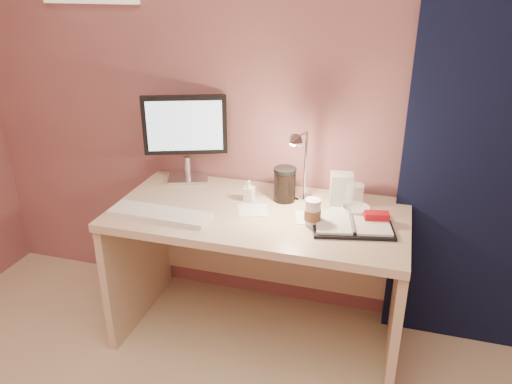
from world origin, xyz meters
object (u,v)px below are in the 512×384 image
(clear_cup, at_px, (354,199))
(product_box, at_px, (341,189))
(coffee_cup, at_px, (313,213))
(dark_jar, at_px, (285,186))
(monitor, at_px, (185,131))
(desk, at_px, (263,245))
(desk_lamp, at_px, (306,161))
(lotion_bottle, at_px, (249,191))
(bowl, at_px, (356,211))
(keyboard, at_px, (160,214))
(planner, at_px, (354,223))

(clear_cup, relative_size, product_box, 0.88)
(coffee_cup, bearing_deg, dark_jar, 129.72)
(monitor, relative_size, dark_jar, 3.06)
(monitor, xyz_separation_m, product_box, (0.84, -0.08, -0.20))
(desk, relative_size, monitor, 3.00)
(desk, distance_m, desk_lamp, 0.50)
(dark_jar, bearing_deg, clear_cup, -6.72)
(clear_cup, distance_m, dark_jar, 0.35)
(lotion_bottle, height_order, dark_jar, dark_jar)
(bowl, xyz_separation_m, product_box, (-0.09, 0.09, 0.06))
(coffee_cup, xyz_separation_m, product_box, (0.09, 0.25, 0.02))
(bowl, xyz_separation_m, lotion_bottle, (-0.53, 0.01, 0.03))
(bowl, bearing_deg, desk, -177.56)
(keyboard, relative_size, clear_cup, 3.43)
(keyboard, height_order, coffee_cup, coffee_cup)
(bowl, distance_m, desk_lamp, 0.33)
(bowl, bearing_deg, keyboard, -162.89)
(desk, relative_size, keyboard, 2.90)
(keyboard, relative_size, coffee_cup, 3.99)
(dark_jar, height_order, desk_lamp, desk_lamp)
(lotion_bottle, bearing_deg, coffee_cup, -25.30)
(keyboard, bearing_deg, clear_cup, 20.51)
(desk, height_order, keyboard, keyboard)
(clear_cup, bearing_deg, product_box, 134.76)
(dark_jar, relative_size, desk_lamp, 0.41)
(coffee_cup, height_order, desk_lamp, desk_lamp)
(product_box, bearing_deg, planner, -78.13)
(planner, bearing_deg, lotion_bottle, 154.27)
(keyboard, bearing_deg, dark_jar, 34.55)
(lotion_bottle, distance_m, dark_jar, 0.18)
(clear_cup, relative_size, desk_lamp, 0.38)
(product_box, bearing_deg, monitor, 163.25)
(lotion_bottle, bearing_deg, clear_cup, 1.23)
(clear_cup, relative_size, dark_jar, 0.92)
(desk_lamp, bearing_deg, planner, -15.50)
(planner, bearing_deg, bowl, 80.68)
(bowl, height_order, dark_jar, dark_jar)
(desk, relative_size, lotion_bottle, 13.13)
(keyboard, bearing_deg, desk_lamp, 26.10)
(desk_lamp, bearing_deg, monitor, 178.54)
(monitor, xyz_separation_m, keyboard, (0.05, -0.45, -0.27))
(bowl, relative_size, product_box, 0.81)
(dark_jar, height_order, product_box, product_box)
(lotion_bottle, height_order, product_box, product_box)
(lotion_bottle, relative_size, desk_lamp, 0.28)
(planner, bearing_deg, monitor, 150.36)
(keyboard, relative_size, product_box, 3.02)
(product_box, relative_size, desk_lamp, 0.43)
(keyboard, bearing_deg, planner, 11.51)
(clear_cup, bearing_deg, monitor, 170.33)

